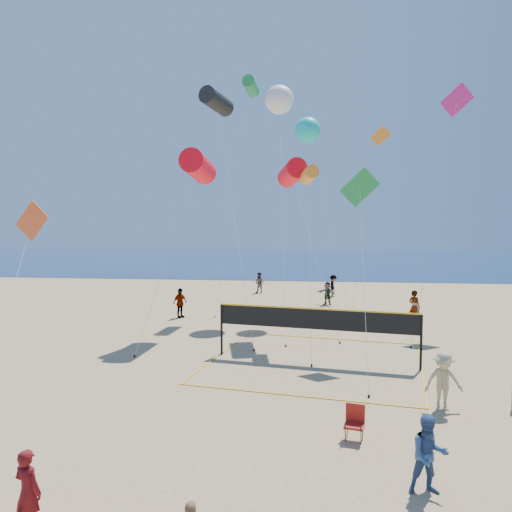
# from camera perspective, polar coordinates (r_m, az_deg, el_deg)

# --- Properties ---
(ground) EXTENTS (120.00, 120.00, 0.00)m
(ground) POSITION_cam_1_polar(r_m,az_deg,el_deg) (12.27, -2.44, -24.99)
(ground) COLOR tan
(ground) RESTS_ON ground
(ocean) EXTENTS (140.00, 50.00, 0.03)m
(ocean) POSITION_cam_1_polar(r_m,az_deg,el_deg) (72.84, 4.91, -0.43)
(ocean) COLOR navy
(ocean) RESTS_ON ground
(woman) EXTENTS (0.70, 0.56, 1.66)m
(woman) POSITION_cam_1_polar(r_m,az_deg,el_deg) (11.31, -24.63, -23.30)
(woman) COLOR #640D10
(woman) RESTS_ON ground
(bystander_a) EXTENTS (0.89, 0.72, 1.73)m
(bystander_a) POSITION_cam_1_polar(r_m,az_deg,el_deg) (12.27, 19.17, -20.68)
(bystander_a) COLOR #314D7C
(bystander_a) RESTS_ON ground
(bystander_b) EXTENTS (1.26, 0.81, 1.85)m
(bystander_b) POSITION_cam_1_polar(r_m,az_deg,el_deg) (17.14, 20.63, -13.21)
(bystander_b) COLOR tan
(bystander_b) RESTS_ON ground
(far_person_0) EXTENTS (0.94, 1.12, 1.80)m
(far_person_0) POSITION_cam_1_polar(r_m,az_deg,el_deg) (30.65, -8.69, -5.33)
(far_person_0) COLOR gray
(far_person_0) RESTS_ON ground
(far_person_1) EXTENTS (1.48, 1.27, 1.60)m
(far_person_1) POSITION_cam_1_polar(r_m,az_deg,el_deg) (35.15, 8.15, -4.25)
(far_person_1) COLOR gray
(far_person_1) RESTS_ON ground
(far_person_2) EXTENTS (0.83, 0.83, 1.94)m
(far_person_2) POSITION_cam_1_polar(r_m,az_deg,el_deg) (29.93, 17.65, -5.58)
(far_person_2) COLOR gray
(far_person_2) RESTS_ON ground
(far_person_3) EXTENTS (0.96, 0.85, 1.66)m
(far_person_3) POSITION_cam_1_polar(r_m,az_deg,el_deg) (40.23, 0.43, -3.09)
(far_person_3) COLOR gray
(far_person_3) RESTS_ON ground
(far_person_4) EXTENTS (0.67, 1.10, 1.66)m
(far_person_4) POSITION_cam_1_polar(r_m,az_deg,el_deg) (38.92, 8.82, -3.38)
(far_person_4) COLOR gray
(far_person_4) RESTS_ON ground
(camp_chair) EXTENTS (0.61, 0.72, 1.06)m
(camp_chair) POSITION_cam_1_polar(r_m,az_deg,el_deg) (14.47, 11.21, -17.95)
(camp_chair) COLOR maroon
(camp_chair) RESTS_ON ground
(volleyball_net) EXTENTS (9.87, 9.75, 2.29)m
(volleyball_net) POSITION_cam_1_polar(r_m,az_deg,el_deg) (21.11, 6.86, -7.88)
(volleyball_net) COLOR black
(volleyball_net) RESTS_ON ground
(kite_0) EXTENTS (2.43, 6.84, 9.52)m
(kite_0) POSITION_cam_1_polar(r_m,az_deg,el_deg) (26.57, -6.62, 10.08)
(kite_0) COLOR #FF0A19
(kite_0) RESTS_ON ground
(kite_1) EXTENTS (3.62, 7.01, 13.12)m
(kite_1) POSITION_cam_1_polar(r_m,az_deg,el_deg) (28.97, -4.53, 17.18)
(kite_1) COLOR black
(kite_1) RESTS_ON ground
(kite_2) EXTENTS (1.00, 5.82, 8.59)m
(kite_2) POSITION_cam_1_polar(r_m,az_deg,el_deg) (24.97, 6.08, 9.17)
(kite_2) COLOR orange
(kite_2) RESTS_ON ground
(kite_3) EXTENTS (2.49, 6.19, 6.78)m
(kite_3) POSITION_cam_1_polar(r_m,az_deg,el_deg) (22.52, -24.40, 3.01)
(kite_3) COLOR #E75527
(kite_3) RESTS_ON ground
(kite_4) EXTENTS (1.78, 5.97, 8.25)m
(kite_4) POSITION_cam_1_polar(r_m,az_deg,el_deg) (22.27, 11.81, 6.85)
(kite_4) COLOR green
(kite_4) RESTS_ON ground
(kite_5) EXTENTS (4.65, 7.03, 13.76)m
(kite_5) POSITION_cam_1_polar(r_m,az_deg,el_deg) (31.53, 21.81, 15.22)
(kite_5) COLOR #D82585
(kite_5) RESTS_ON ground
(kite_6) EXTENTS (2.20, 10.25, 14.40)m
(kite_6) POSITION_cam_1_polar(r_m,az_deg,el_deg) (33.03, 2.69, 17.40)
(kite_6) COLOR white
(kite_6) RESTS_ON ground
(kite_7) EXTENTS (3.46, 5.77, 12.24)m
(kite_7) POSITION_cam_1_polar(r_m,az_deg,el_deg) (31.86, 5.92, 14.11)
(kite_7) COLOR #18D4D3
(kite_7) RESTS_ON ground
(kite_8) EXTENTS (2.29, 4.73, 15.20)m
(kite_8) POSITION_cam_1_polar(r_m,az_deg,el_deg) (34.50, -0.61, 18.80)
(kite_8) COLOR green
(kite_8) RESTS_ON ground
(kite_9) EXTENTS (3.16, 6.09, 12.57)m
(kite_9) POSITION_cam_1_polar(r_m,az_deg,el_deg) (36.74, 13.85, 11.83)
(kite_9) COLOR orange
(kite_9) RESTS_ON ground
(kite_10) EXTENTS (3.34, 4.13, 9.10)m
(kite_10) POSITION_cam_1_polar(r_m,az_deg,el_deg) (26.68, 4.13, 9.43)
(kite_10) COLOR #FF0A19
(kite_10) RESTS_ON ground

